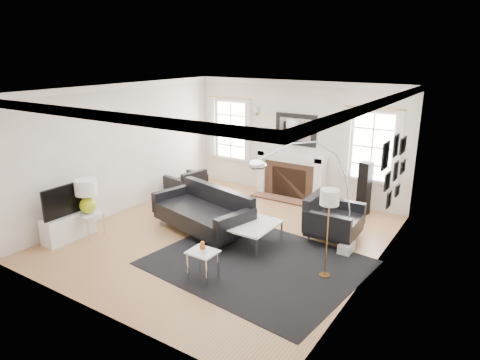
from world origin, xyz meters
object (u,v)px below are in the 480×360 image
Objects in this scene: coffee_table at (248,225)px; gourd_lamp at (87,194)px; armchair_right at (331,220)px; arc_floor_lamp at (305,194)px; fireplace at (291,176)px; armchair_left at (187,184)px; sofa at (205,213)px.

gourd_lamp is (-2.77, -1.33, 0.46)m from coffee_table.
coffee_table is at bearing -137.04° from armchair_right.
gourd_lamp is 4.08m from arc_floor_lamp.
armchair_right is (1.74, -1.78, -0.15)m from fireplace.
arc_floor_lamp reaches higher than armchair_left.
gourd_lamp is (-3.94, -2.42, 0.48)m from armchair_right.
armchair_right is at bearing -6.44° from armchair_left.
armchair_right is 4.64m from gourd_lamp.
arc_floor_lamp is at bearing -59.63° from fireplace.
coffee_table is at bearing -29.34° from armchair_left.
sofa is at bearing -41.00° from armchair_left.
armchair_left is at bearing 88.87° from gourd_lamp.
fireplace is 1.76× the size of armchair_left.
fireplace is 2.54m from armchair_left.
sofa is 1.09m from coffee_table.
fireplace is at bearing 62.36° from gourd_lamp.
sofa is 2.14× the size of armchair_right.
fireplace is 2.56× the size of gourd_lamp.
sofa is at bearing -156.50° from armchair_right.
armchair_right is at bearing -45.75° from fireplace.
fireplace is 0.74× the size of sofa.
arc_floor_lamp reaches higher than fireplace.
armchair_right is at bearing 23.50° from sofa.
gourd_lamp reaches higher than coffee_table.
gourd_lamp is at bearing -117.64° from fireplace.
coffee_table is 3.11m from gourd_lamp.
gourd_lamp is at bearing -148.41° from armchair_right.
armchair_left is (-2.14, -1.34, -0.23)m from fireplace.
gourd_lamp is (-0.06, -2.86, 0.55)m from armchair_left.
sofa is at bearing -100.57° from fireplace.
arc_floor_lamp reaches higher than sofa.
armchair_right is at bearing 80.51° from arc_floor_lamp.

